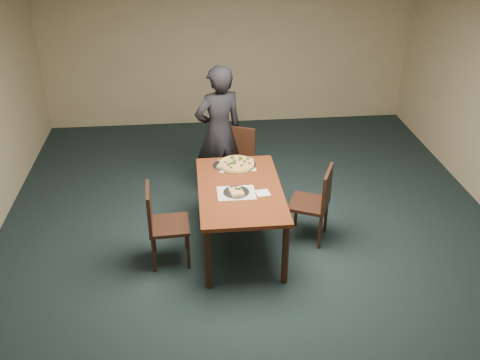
{
  "coord_description": "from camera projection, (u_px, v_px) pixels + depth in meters",
  "views": [
    {
      "loc": [
        -0.67,
        -4.58,
        3.63
      ],
      "look_at": [
        -0.17,
        0.38,
        0.85
      ],
      "focal_mm": 40.0,
      "sensor_mm": 36.0,
      "label": 1
    }
  ],
  "objects": [
    {
      "name": "slice_plate_far",
      "position": [
        225.0,
        165.0,
        6.2
      ],
      "size": [
        0.28,
        0.28,
        0.06
      ],
      "color": "silver",
      "rests_on": "dining_table"
    },
    {
      "name": "ground",
      "position": [
        259.0,
        264.0,
        5.81
      ],
      "size": [
        8.0,
        8.0,
        0.0
      ],
      "primitive_type": "plane",
      "color": "black",
      "rests_on": "ground"
    },
    {
      "name": "diner",
      "position": [
        219.0,
        132.0,
        6.76
      ],
      "size": [
        0.74,
        0.6,
        1.74
      ],
      "primitive_type": "imported",
      "rotation": [
        0.0,
        0.0,
        3.49
      ],
      "color": "black",
      "rests_on": "ground"
    },
    {
      "name": "room_shell",
      "position": [
        262.0,
        115.0,
        4.96
      ],
      "size": [
        8.0,
        8.0,
        8.0
      ],
      "color": "tan",
      "rests_on": "ground"
    },
    {
      "name": "pizza_pan",
      "position": [
        237.0,
        164.0,
        6.21
      ],
      "size": [
        0.45,
        0.45,
        0.07
      ],
      "color": "silver",
      "rests_on": "dining_table"
    },
    {
      "name": "placemat_main",
      "position": [
        237.0,
        165.0,
        6.22
      ],
      "size": [
        0.42,
        0.32,
        0.0
      ],
      "primitive_type": "cube",
      "color": "white",
      "rests_on": "dining_table"
    },
    {
      "name": "placemat_near",
      "position": [
        236.0,
        193.0,
        5.66
      ],
      "size": [
        0.4,
        0.3,
        0.0
      ],
      "primitive_type": "cube",
      "color": "white",
      "rests_on": "dining_table"
    },
    {
      "name": "dining_table",
      "position": [
        240.0,
        195.0,
        5.8
      ],
      "size": [
        0.9,
        1.5,
        0.75
      ],
      "color": "#532210",
      "rests_on": "ground"
    },
    {
      "name": "chair_left",
      "position": [
        161.0,
        221.0,
        5.62
      ],
      "size": [
        0.44,
        0.44,
        0.91
      ],
      "rotation": [
        0.0,
        0.0,
        1.62
      ],
      "color": "black",
      "rests_on": "ground"
    },
    {
      "name": "napkin",
      "position": [
        263.0,
        193.0,
        5.66
      ],
      "size": [
        0.16,
        0.16,
        0.01
      ],
      "primitive_type": "cube",
      "rotation": [
        0.0,
        0.0,
        0.15
      ],
      "color": "white",
      "rests_on": "dining_table"
    },
    {
      "name": "slice_plate_near",
      "position": [
        236.0,
        192.0,
        5.66
      ],
      "size": [
        0.28,
        0.28,
        0.06
      ],
      "color": "silver",
      "rests_on": "dining_table"
    },
    {
      "name": "chair_far",
      "position": [
        237.0,
        159.0,
        6.88
      ],
      "size": [
        0.55,
        0.55,
        0.91
      ],
      "rotation": [
        0.0,
        0.0,
        -0.4
      ],
      "color": "black",
      "rests_on": "ground"
    },
    {
      "name": "chair_right",
      "position": [
        316.0,
        200.0,
        5.99
      ],
      "size": [
        0.56,
        0.56,
        0.91
      ],
      "rotation": [
        0.0,
        0.0,
        -2.0
      ],
      "color": "black",
      "rests_on": "ground"
    }
  ]
}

